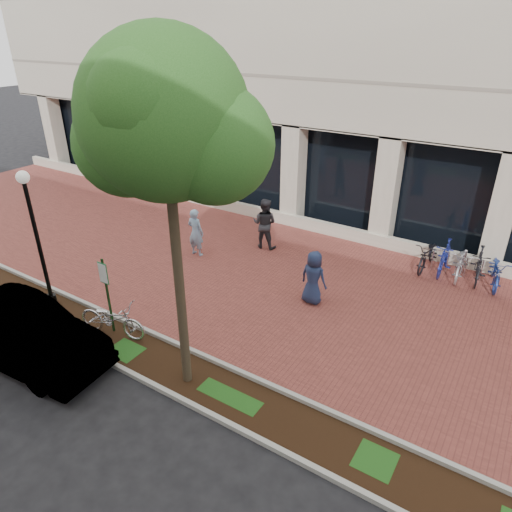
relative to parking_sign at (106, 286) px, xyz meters
The scene contains 15 objects.
ground 5.70m from the parking_sign, 64.41° to the left, with size 120.00×120.00×0.00m, color black.
brick_plaza 5.70m from the parking_sign, 64.41° to the left, with size 40.00×9.00×0.01m, color brown.
planting_strip 2.81m from the parking_sign, ahead, with size 40.00×1.50×0.01m, color black.
curb_plaza_side 2.81m from the parking_sign, 11.09° to the left, with size 40.00×0.12×0.12m, color #A8A89E.
curb_street_side 2.96m from the parking_sign, 23.48° to the right, with size 40.00×0.12×0.12m, color #A8A89E.
parking_sign is the anchor object (origin of this frame).
lamppost 2.90m from the parking_sign, behind, with size 0.36×0.36×4.25m.
street_tree 5.55m from the parking_sign, ahead, with size 3.85×3.21×7.88m.
locked_bicycle 0.96m from the parking_sign, 30.50° to the right, with size 0.71×2.04×1.07m, color silver.
pedestrian_left 5.23m from the parking_sign, 102.16° to the left, with size 0.67×0.44×1.83m, color #85A8C6.
pedestrian_mid 7.07m from the parking_sign, 84.21° to the left, with size 0.96×0.75×1.98m, color #2C2C31.
pedestrian_right 6.04m from the parking_sign, 47.54° to the left, with size 0.85×0.55×1.74m, color #1E2A4D.
bollard 11.82m from the parking_sign, 49.56° to the left, with size 0.12×0.12×0.90m.
bike_rack_cluster 11.56m from the parking_sign, 48.66° to the left, with size 3.10×2.08×1.16m.
sedan_near_curb 2.32m from the parking_sign, 115.87° to the right, with size 1.69×4.86×1.60m, color #BBBCC0.
Camera 1 is at (6.72, -11.70, 7.77)m, focal length 32.00 mm.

